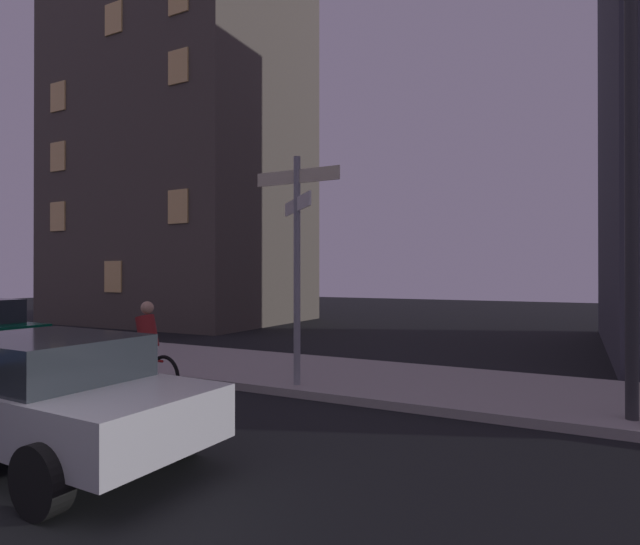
% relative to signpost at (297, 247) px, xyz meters
% --- Properties ---
extents(sidewalk_kerb, '(40.00, 3.32, 0.14)m').
position_rel_signpost_xyz_m(sidewalk_kerb, '(0.64, 1.28, -2.49)').
color(sidewalk_kerb, '#9E9991').
rests_on(sidewalk_kerb, ground_plane).
extents(signpost, '(1.65, 1.18, 4.01)m').
position_rel_signpost_xyz_m(signpost, '(0.00, 0.00, 0.00)').
color(signpost, gray).
rests_on(signpost, sidewalk_kerb).
extents(car_near_right, '(4.52, 2.01, 1.38)m').
position_rel_signpost_xyz_m(car_near_right, '(-1.06, -4.04, -1.82)').
color(car_near_right, '#B7B7BC').
rests_on(car_near_right, ground_plane).
extents(cyclist, '(1.82, 0.36, 1.61)m').
position_rel_signpost_xyz_m(cyclist, '(-2.27, -1.32, -1.81)').
color(cyclist, black).
rests_on(cyclist, ground_plane).
extents(building_left_block, '(9.80, 7.76, 17.86)m').
position_rel_signpost_xyz_m(building_left_block, '(-11.37, 9.60, 6.37)').
color(building_left_block, '#4C443D').
rests_on(building_left_block, ground_plane).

